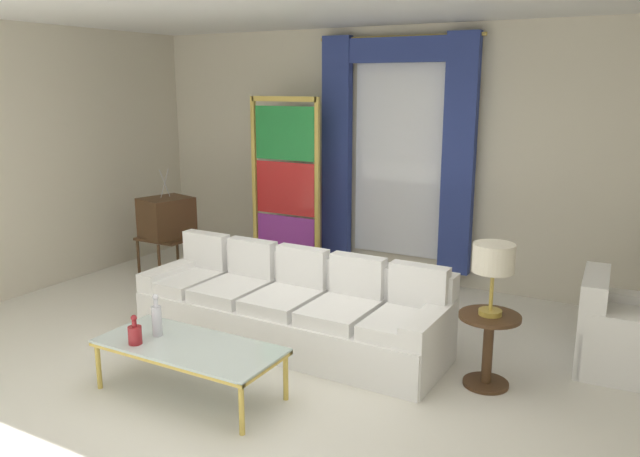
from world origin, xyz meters
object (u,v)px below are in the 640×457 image
coffee_table (189,348)px  round_side_table (488,343)px  bottle_crystal_tall (157,319)px  table_lamp_brass (493,261)px  vintage_tv (167,219)px  peacock_figurine (295,271)px  armchair_white (623,337)px  stained_glass_divider (285,192)px  couch_white_long (293,309)px  bottle_blue_decanter (135,334)px

coffee_table → round_side_table: 2.33m
bottle_crystal_tall → table_lamp_brass: bearing=28.5°
vintage_tv → peacock_figurine: bearing=11.7°
coffee_table → armchair_white: (2.87, 2.10, -0.09)m
vintage_tv → table_lamp_brass: vintage_tv is taller
armchair_white → peacock_figurine: bearing=172.5°
coffee_table → round_side_table: size_ratio=2.46×
vintage_tv → armchair_white: bearing=-1.4°
bottle_crystal_tall → round_side_table: size_ratio=0.58×
table_lamp_brass → stained_glass_divider: bearing=149.8°
vintage_tv → peacock_figurine: (1.63, 0.34, -0.51)m
vintage_tv → couch_white_long: bearing=-21.6°
couch_white_long → table_lamp_brass: 1.95m
coffee_table → vintage_tv: 3.18m
armchair_white → stained_glass_divider: 4.06m
stained_glass_divider → table_lamp_brass: bearing=-30.2°
peacock_figurine → coffee_table: bearing=-76.5°
couch_white_long → peacock_figurine: 1.50m
vintage_tv → peacock_figurine: vintage_tv is taller
bottle_crystal_tall → table_lamp_brass: table_lamp_brass is taller
coffee_table → bottle_crystal_tall: (-0.33, 0.02, 0.17)m
armchair_white → stained_glass_divider: (-3.88, 0.89, 0.77)m
table_lamp_brass → armchair_white: bearing=42.7°
vintage_tv → stained_glass_divider: 1.49m
round_side_table → table_lamp_brass: table_lamp_brass is taller
couch_white_long → vintage_tv: vintage_tv is taller
armchair_white → table_lamp_brass: (-0.91, -0.84, 0.74)m
bottle_crystal_tall → round_side_table: (2.29, 1.24, -0.19)m
armchair_white → peacock_figurine: 3.52m
bottle_blue_decanter → bottle_crystal_tall: bottle_crystal_tall is taller
bottle_crystal_tall → vintage_tv: size_ratio=0.25×
couch_white_long → table_lamp_brass: size_ratio=5.14×
vintage_tv → round_side_table: vintage_tv is taller
stained_glass_divider → peacock_figurine: stained_glass_divider is taller
stained_glass_divider → table_lamp_brass: (2.97, -1.73, -0.03)m
coffee_table → bottle_crystal_tall: 0.37m
round_side_table → armchair_white: bearing=42.7°
peacock_figurine → round_side_table: 2.89m
coffee_table → vintage_tv: size_ratio=1.09×
stained_glass_divider → coffee_table: bearing=-71.3°
bottle_blue_decanter → armchair_white: bearing=35.3°
bottle_blue_decanter → armchair_white: size_ratio=0.27×
coffee_table → peacock_figurine: (-0.62, 2.56, -0.16)m
vintage_tv → bottle_crystal_tall: bearing=-49.0°
bottle_crystal_tall → stained_glass_divider: 3.09m
stained_glass_divider → round_side_table: (2.97, -1.73, -0.70)m
couch_white_long → vintage_tv: bearing=158.4°
bottle_crystal_tall → vintage_tv: 2.93m
peacock_figurine → table_lamp_brass: (2.57, -1.30, 0.81)m
table_lamp_brass → bottle_crystal_tall: bearing=-151.5°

